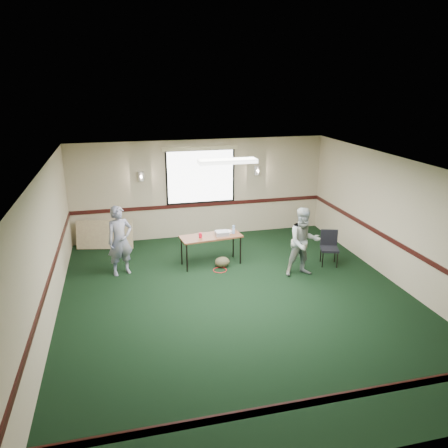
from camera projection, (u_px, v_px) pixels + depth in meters
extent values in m
plane|color=black|center=(239.00, 301.00, 8.75)|extent=(8.00, 8.00, 0.00)
plane|color=tan|center=(201.00, 189.00, 12.01)|extent=(7.00, 0.00, 7.00)
plane|color=tan|center=(343.00, 363.00, 4.64)|extent=(7.00, 0.00, 7.00)
plane|color=tan|center=(45.00, 254.00, 7.53)|extent=(0.00, 8.00, 8.00)
plane|color=tan|center=(401.00, 224.00, 9.12)|extent=(0.00, 8.00, 8.00)
plane|color=white|center=(241.00, 167.00, 7.90)|extent=(8.00, 8.00, 0.00)
cube|color=black|center=(201.00, 205.00, 12.14)|extent=(7.00, 0.03, 0.10)
cube|color=black|center=(339.00, 397.00, 4.79)|extent=(7.00, 0.03, 0.10)
cube|color=black|center=(50.00, 278.00, 7.68)|extent=(0.03, 8.00, 0.10)
cube|color=black|center=(398.00, 244.00, 9.26)|extent=(0.03, 8.00, 0.10)
cube|color=black|center=(201.00, 177.00, 11.88)|extent=(1.90, 0.01, 1.50)
cube|color=white|center=(201.00, 177.00, 11.87)|extent=(1.80, 0.02, 1.40)
cube|color=beige|center=(200.00, 148.00, 11.63)|extent=(2.05, 0.08, 0.10)
cylinder|color=silver|center=(141.00, 176.00, 11.45)|extent=(0.16, 0.16, 0.25)
cylinder|color=silver|center=(257.00, 170.00, 12.18)|extent=(0.16, 0.16, 0.25)
cube|color=white|center=(228.00, 161.00, 8.84)|extent=(1.20, 0.32, 0.08)
cube|color=brown|center=(211.00, 237.00, 10.27)|extent=(1.50, 0.74, 0.04)
cylinder|color=black|center=(187.00, 258.00, 9.95)|extent=(0.03, 0.03, 0.68)
cylinder|color=black|center=(240.00, 250.00, 10.40)|extent=(0.03, 0.03, 0.68)
cylinder|color=black|center=(182.00, 251.00, 10.36)|extent=(0.03, 0.03, 0.68)
cylinder|color=black|center=(233.00, 244.00, 10.80)|extent=(0.03, 0.03, 0.68)
cube|color=#94939C|center=(222.00, 233.00, 10.28)|extent=(0.30, 0.26, 0.10)
cube|color=silver|center=(227.00, 232.00, 10.43)|extent=(0.26, 0.24, 0.05)
cylinder|color=red|center=(200.00, 235.00, 10.12)|extent=(0.08, 0.08, 0.12)
cylinder|color=#7D9DCC|center=(234.00, 230.00, 10.38)|extent=(0.06, 0.06, 0.20)
ellipsoid|color=#464128|center=(222.00, 262.00, 10.28)|extent=(0.39, 0.32, 0.25)
torus|color=red|center=(220.00, 270.00, 10.13)|extent=(0.39, 0.39, 0.02)
cube|color=tan|center=(105.00, 235.00, 11.35)|extent=(1.47, 0.52, 0.75)
cube|color=black|center=(329.00, 249.00, 10.32)|extent=(0.50, 0.50, 0.05)
cube|color=black|center=(329.00, 237.00, 10.43)|extent=(0.39, 0.17, 0.40)
cylinder|color=black|center=(323.00, 260.00, 10.24)|extent=(0.03, 0.03, 0.37)
cylinder|color=black|center=(337.00, 260.00, 10.21)|extent=(0.03, 0.03, 0.37)
cylinder|color=black|center=(321.00, 255.00, 10.56)|extent=(0.03, 0.03, 0.37)
cylinder|color=black|center=(335.00, 255.00, 10.53)|extent=(0.03, 0.03, 0.37)
imported|color=#3C4B84|center=(120.00, 241.00, 9.73)|extent=(0.68, 0.56, 1.60)
imported|color=#7291B1|center=(304.00, 242.00, 9.67)|extent=(0.77, 0.60, 1.57)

